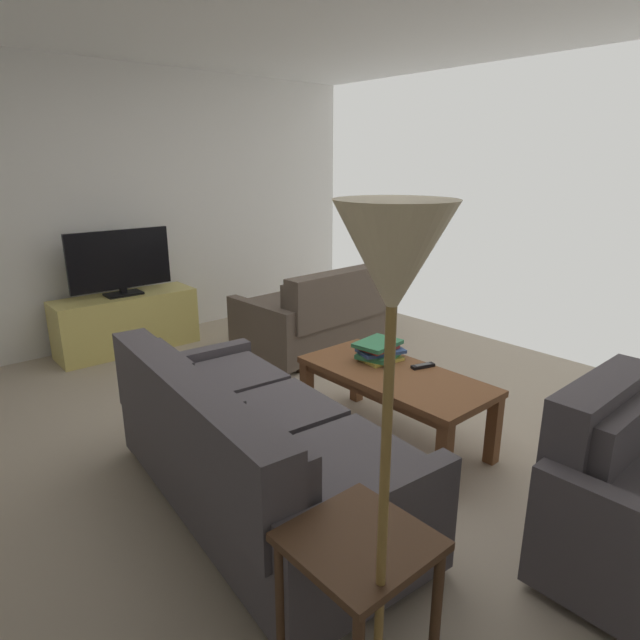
{
  "coord_description": "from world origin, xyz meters",
  "views": [
    {
      "loc": [
        -2.32,
        2.2,
        1.74
      ],
      "look_at": [
        0.04,
        0.16,
        0.8
      ],
      "focal_mm": 29.81,
      "sensor_mm": 36.0,
      "label": 1
    }
  ],
  "objects_px": {
    "loveseat_near": "(319,315)",
    "coffee_table": "(394,383)",
    "book_stack": "(379,350)",
    "tv_remote": "(423,366)",
    "end_table": "(359,568)",
    "flat_tv": "(120,262)",
    "tv_stand": "(127,323)",
    "sofa_main": "(248,448)",
    "floor_lamp": "(391,316)"
  },
  "relations": [
    {
      "from": "flat_tv",
      "to": "tv_remote",
      "type": "relative_size",
      "value": 5.58
    },
    {
      "from": "floor_lamp",
      "to": "flat_tv",
      "type": "bearing_deg",
      "value": -11.61
    },
    {
      "from": "tv_remote",
      "to": "flat_tv",
      "type": "bearing_deg",
      "value": 15.99
    },
    {
      "from": "end_table",
      "to": "coffee_table",
      "type": "bearing_deg",
      "value": -52.58
    },
    {
      "from": "flat_tv",
      "to": "tv_remote",
      "type": "xyz_separation_m",
      "value": [
        -2.84,
        -0.81,
        -0.37
      ]
    },
    {
      "from": "sofa_main",
      "to": "tv_stand",
      "type": "relative_size",
      "value": 1.52
    },
    {
      "from": "tv_stand",
      "to": "floor_lamp",
      "type": "bearing_deg",
      "value": 168.37
    },
    {
      "from": "loveseat_near",
      "to": "flat_tv",
      "type": "distance_m",
      "value": 1.88
    },
    {
      "from": "loveseat_near",
      "to": "tv_remote",
      "type": "bearing_deg",
      "value": 161.61
    },
    {
      "from": "end_table",
      "to": "flat_tv",
      "type": "relative_size",
      "value": 0.63
    },
    {
      "from": "coffee_table",
      "to": "floor_lamp",
      "type": "height_order",
      "value": "floor_lamp"
    },
    {
      "from": "tv_stand",
      "to": "flat_tv",
      "type": "height_order",
      "value": "flat_tv"
    },
    {
      "from": "sofa_main",
      "to": "book_stack",
      "type": "relative_size",
      "value": 5.59
    },
    {
      "from": "end_table",
      "to": "flat_tv",
      "type": "height_order",
      "value": "flat_tv"
    },
    {
      "from": "tv_stand",
      "to": "book_stack",
      "type": "distance_m",
      "value": 2.67
    },
    {
      "from": "flat_tv",
      "to": "tv_remote",
      "type": "height_order",
      "value": "flat_tv"
    },
    {
      "from": "book_stack",
      "to": "tv_remote",
      "type": "distance_m",
      "value": 0.31
    },
    {
      "from": "loveseat_near",
      "to": "tv_stand",
      "type": "relative_size",
      "value": 1.11
    },
    {
      "from": "flat_tv",
      "to": "tv_remote",
      "type": "bearing_deg",
      "value": -164.01
    },
    {
      "from": "sofa_main",
      "to": "book_stack",
      "type": "distance_m",
      "value": 1.22
    },
    {
      "from": "sofa_main",
      "to": "book_stack",
      "type": "bearing_deg",
      "value": -79.67
    },
    {
      "from": "book_stack",
      "to": "floor_lamp",
      "type": "bearing_deg",
      "value": 132.99
    },
    {
      "from": "sofa_main",
      "to": "floor_lamp",
      "type": "xyz_separation_m",
      "value": [
        -1.21,
        0.34,
        1.03
      ]
    },
    {
      "from": "loveseat_near",
      "to": "flat_tv",
      "type": "xyz_separation_m",
      "value": [
        1.18,
        1.37,
        0.51
      ]
    },
    {
      "from": "coffee_table",
      "to": "tv_stand",
      "type": "distance_m",
      "value": 2.85
    },
    {
      "from": "sofa_main",
      "to": "tv_remote",
      "type": "height_order",
      "value": "sofa_main"
    },
    {
      "from": "sofa_main",
      "to": "flat_tv",
      "type": "bearing_deg",
      "value": -9.74
    },
    {
      "from": "loveseat_near",
      "to": "floor_lamp",
      "type": "distance_m",
      "value": 3.7
    },
    {
      "from": "coffee_table",
      "to": "flat_tv",
      "type": "xyz_separation_m",
      "value": [
        2.78,
        0.62,
        0.45
      ]
    },
    {
      "from": "tv_stand",
      "to": "book_stack",
      "type": "height_order",
      "value": "book_stack"
    },
    {
      "from": "tv_stand",
      "to": "flat_tv",
      "type": "relative_size",
      "value": 1.38
    },
    {
      "from": "book_stack",
      "to": "end_table",
      "type": "bearing_deg",
      "value": 130.99
    },
    {
      "from": "loveseat_near",
      "to": "tv_remote",
      "type": "height_order",
      "value": "loveseat_near"
    },
    {
      "from": "floor_lamp",
      "to": "book_stack",
      "type": "bearing_deg",
      "value": -47.01
    },
    {
      "from": "flat_tv",
      "to": "coffee_table",
      "type": "bearing_deg",
      "value": -167.51
    },
    {
      "from": "loveseat_near",
      "to": "coffee_table",
      "type": "height_order",
      "value": "loveseat_near"
    },
    {
      "from": "end_table",
      "to": "tv_remote",
      "type": "height_order",
      "value": "end_table"
    },
    {
      "from": "sofa_main",
      "to": "end_table",
      "type": "bearing_deg",
      "value": 166.22
    },
    {
      "from": "flat_tv",
      "to": "book_stack",
      "type": "xyz_separation_m",
      "value": [
        -2.56,
        -0.71,
        -0.32
      ]
    },
    {
      "from": "coffee_table",
      "to": "book_stack",
      "type": "height_order",
      "value": "book_stack"
    },
    {
      "from": "sofa_main",
      "to": "loveseat_near",
      "type": "bearing_deg",
      "value": -49.19
    },
    {
      "from": "loveseat_near",
      "to": "coffee_table",
      "type": "relative_size",
      "value": 1.14
    },
    {
      "from": "tv_remote",
      "to": "tv_stand",
      "type": "bearing_deg",
      "value": 15.96
    },
    {
      "from": "book_stack",
      "to": "tv_remote",
      "type": "height_order",
      "value": "book_stack"
    },
    {
      "from": "coffee_table",
      "to": "flat_tv",
      "type": "height_order",
      "value": "flat_tv"
    },
    {
      "from": "sofa_main",
      "to": "flat_tv",
      "type": "distance_m",
      "value": 2.86
    },
    {
      "from": "floor_lamp",
      "to": "flat_tv",
      "type": "xyz_separation_m",
      "value": [
        3.98,
        -0.82,
        -0.53
      ]
    },
    {
      "from": "tv_stand",
      "to": "tv_remote",
      "type": "distance_m",
      "value": 2.97
    },
    {
      "from": "end_table",
      "to": "flat_tv",
      "type": "xyz_separation_m",
      "value": [
        3.81,
        -0.73,
        0.38
      ]
    },
    {
      "from": "end_table",
      "to": "floor_lamp",
      "type": "bearing_deg",
      "value": 153.03
    }
  ]
}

